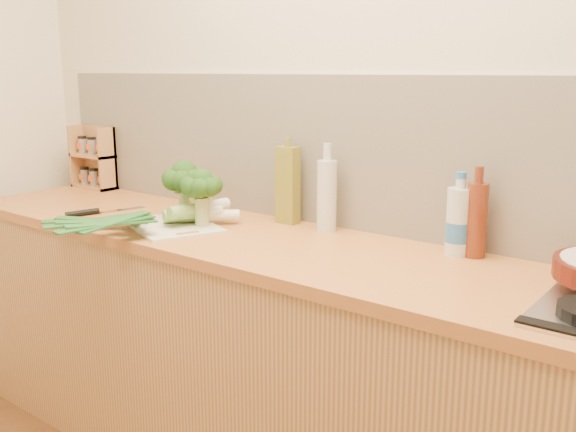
% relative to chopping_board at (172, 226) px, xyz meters
% --- Properties ---
extents(room_shell, '(3.50, 3.50, 3.50)m').
position_rel_chopping_board_xyz_m(room_shell, '(0.56, 0.37, 0.26)').
color(room_shell, beige).
rests_on(room_shell, ground).
extents(counter, '(3.20, 0.62, 0.90)m').
position_rel_chopping_board_xyz_m(counter, '(0.56, 0.08, -0.46)').
color(counter, tan).
rests_on(counter, ground).
extents(chopping_board, '(0.44, 0.39, 0.01)m').
position_rel_chopping_board_xyz_m(chopping_board, '(0.00, 0.00, 0.00)').
color(chopping_board, silver).
rests_on(chopping_board, counter).
extents(broccoli_left, '(0.17, 0.17, 0.22)m').
position_rel_chopping_board_xyz_m(broccoli_left, '(-0.04, 0.11, 0.15)').
color(broccoli_left, '#A1AD65').
rests_on(broccoli_left, chopping_board).
extents(broccoli_right, '(0.15, 0.15, 0.21)m').
position_rel_chopping_board_xyz_m(broccoli_right, '(0.10, 0.05, 0.15)').
color(broccoli_right, '#A1AD65').
rests_on(broccoli_right, chopping_board).
extents(leek_front, '(0.50, 0.54, 0.04)m').
position_rel_chopping_board_xyz_m(leek_front, '(-0.03, -0.01, 0.03)').
color(leek_front, white).
rests_on(leek_front, chopping_board).
extents(leek_mid, '(0.32, 0.57, 0.04)m').
position_rel_chopping_board_xyz_m(leek_mid, '(-0.00, -0.07, 0.05)').
color(leek_mid, white).
rests_on(leek_mid, chopping_board).
extents(leek_back, '(0.16, 0.67, 0.04)m').
position_rel_chopping_board_xyz_m(leek_back, '(0.05, -0.06, 0.06)').
color(leek_back, white).
rests_on(leek_back, chopping_board).
extents(chefs_knife, '(0.11, 0.32, 0.02)m').
position_rel_chopping_board_xyz_m(chefs_knife, '(-0.41, -0.05, 0.00)').
color(chefs_knife, silver).
rests_on(chefs_knife, counter).
extents(spice_rack, '(0.25, 0.10, 0.29)m').
position_rel_chopping_board_xyz_m(spice_rack, '(-0.89, 0.33, 0.12)').
color(spice_rack, tan).
rests_on(spice_rack, counter).
extents(oil_tin, '(0.08, 0.05, 0.31)m').
position_rel_chopping_board_xyz_m(oil_tin, '(0.29, 0.31, 0.14)').
color(oil_tin, olive).
rests_on(oil_tin, counter).
extents(glass_bottle, '(0.07, 0.07, 0.31)m').
position_rel_chopping_board_xyz_m(glass_bottle, '(0.47, 0.30, 0.12)').
color(glass_bottle, silver).
rests_on(glass_bottle, counter).
extents(amber_bottle, '(0.06, 0.06, 0.28)m').
position_rel_chopping_board_xyz_m(amber_bottle, '(1.01, 0.31, 0.11)').
color(amber_bottle, maroon).
rests_on(amber_bottle, counter).
extents(water_bottle, '(0.08, 0.08, 0.24)m').
position_rel_chopping_board_xyz_m(water_bottle, '(0.96, 0.29, 0.09)').
color(water_bottle, silver).
rests_on(water_bottle, counter).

